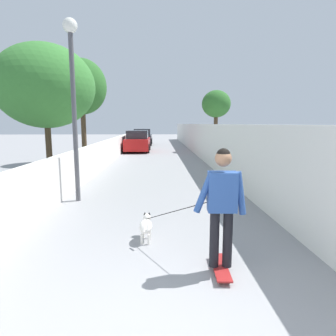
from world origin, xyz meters
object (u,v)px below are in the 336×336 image
object	(u,v)px
car_near	(138,142)
dog	(146,226)
tree_right_mid	(216,105)
lamp_post	(73,80)
tree_left_near	(82,87)
tree_left_far	(45,87)
car_far	(143,138)
person_skateboarder	(222,199)
skateboard	(220,267)

from	to	relation	value
car_near	dog	bearing A→B (deg)	-175.43
tree_right_mid	lamp_post	size ratio (longest dim) A/B	0.97
lamp_post	tree_left_near	bearing A→B (deg)	12.73
tree_left_far	car_near	xyz separation A→B (m)	(11.68, -2.12, -2.51)
lamp_post	dog	world-z (taller)	lamp_post
lamp_post	car_far	world-z (taller)	lamp_post
tree_left_far	car_far	distance (m)	18.49
tree_left_near	tree_left_far	bearing A→B (deg)	-177.70
tree_right_mid	person_skateboarder	xyz separation A→B (m)	(-17.56, 3.33, -2.36)
lamp_post	car_far	bearing A→B (deg)	-1.68
tree_left_near	tree_left_far	xyz separation A→B (m)	(-5.50, -0.22, -0.65)
dog	person_skateboarder	bearing A→B (deg)	-136.34
tree_right_mid	car_near	xyz separation A→B (m)	(0.18, 5.73, -2.68)
car_far	car_near	bearing A→B (deg)	-180.00
dog	car_far	xyz separation A→B (m)	(23.14, 1.33, 0.44)
car_near	car_far	world-z (taller)	same
skateboard	dog	size ratio (longest dim) A/B	0.56
dog	tree_left_far	bearing A→B (deg)	34.90
tree_left_far	dog	size ratio (longest dim) A/B	3.18
car_far	skateboard	bearing A→B (deg)	-174.36
car_near	car_far	xyz separation A→B (m)	(6.52, 0.00, -0.00)
dog	car_far	size ratio (longest dim) A/B	0.36
skateboard	person_skateboarder	world-z (taller)	person_skateboarder
tree_left_near	tree_right_mid	xyz separation A→B (m)	(6.00, -8.07, -0.47)
tree_left_near	dog	xyz separation A→B (m)	(-10.45, -3.67, -3.60)
person_skateboarder	tree_right_mid	bearing A→B (deg)	-10.74
tree_right_mid	dog	xyz separation A→B (m)	(-16.45, 4.40, -3.12)
tree_right_mid	car_far	distance (m)	9.21
car_far	tree_left_near	bearing A→B (deg)	169.55
tree_right_mid	dog	bearing A→B (deg)	165.02
tree_left_far	lamp_post	xyz separation A→B (m)	(-2.21, -1.52, -0.11)
tree_left_near	dog	size ratio (longest dim) A/B	3.68
tree_left_far	person_skateboarder	bearing A→B (deg)	-143.31
skateboard	person_skateboarder	distance (m)	0.97
tree_left_near	person_skateboarder	bearing A→B (deg)	-157.72
dog	lamp_post	bearing A→B (deg)	35.18
tree_right_mid	car_near	size ratio (longest dim) A/B	1.10
tree_right_mid	person_skateboarder	size ratio (longest dim) A/B	2.71
person_skateboarder	tree_left_near	bearing A→B (deg)	22.28
lamp_post	skateboard	distance (m)	5.75
car_far	tree_left_far	bearing A→B (deg)	173.35
lamp_post	car_near	size ratio (longest dim) A/B	1.14
lamp_post	skateboard	xyz separation A→B (m)	(-3.86, -3.00, -3.04)
car_near	lamp_post	bearing A→B (deg)	177.53
lamp_post	person_skateboarder	distance (m)	5.31
person_skateboarder	lamp_post	bearing A→B (deg)	37.86
tree_left_far	skateboard	bearing A→B (deg)	-143.31
tree_left_far	person_skateboarder	distance (m)	7.87
tree_left_near	person_skateboarder	world-z (taller)	tree_left_near
tree_left_far	car_far	size ratio (longest dim) A/B	1.16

